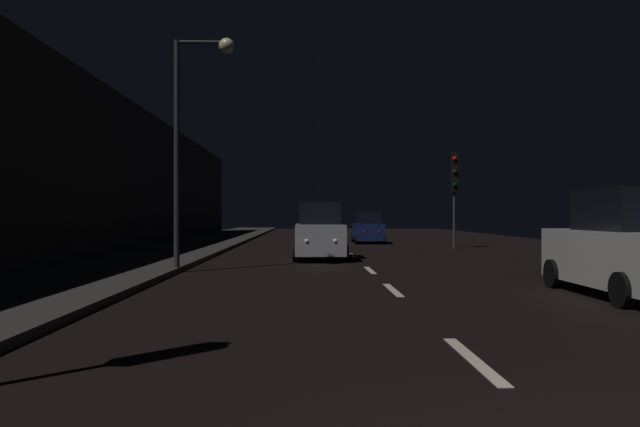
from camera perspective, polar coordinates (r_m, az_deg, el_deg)
The scene contains 9 objects.
ground at distance 28.21m, azimuth 2.46°, elevation -3.46°, with size 27.63×84.00×0.02m, color black.
sidewalk_left at distance 28.73m, azimuth -12.90°, elevation -3.23°, with size 4.40×84.00×0.15m, color #33302D.
building_facade_left at distance 26.04m, azimuth -20.08°, elevation 3.83°, with size 0.80×63.00×6.84m, color #2D2B28.
lane_centerline at distance 18.62m, azimuth 4.44°, elevation -5.12°, with size 0.16×27.50×0.01m.
traffic_light_far_right at distance 29.57m, azimuth 12.73°, elevation 3.23°, with size 0.34×0.47×4.65m.
streetlamp_overhead at distance 17.36m, azimuth -11.98°, elevation 9.22°, with size 1.70×0.44×6.62m.
car_approaching_headlights at distance 21.95m, azimuth -0.04°, elevation -1.88°, with size 1.92×4.15×2.09m.
car_distant_taillights at distance 34.41m, azimuth 4.60°, elevation -1.43°, with size 1.70×3.69×1.86m.
car_parked_right_near at distance 13.27m, azimuth 27.43°, elevation -2.90°, with size 1.96×4.24×2.14m.
Camera 1 is at (-1.86, -3.60, 1.62)m, focal length 33.40 mm.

